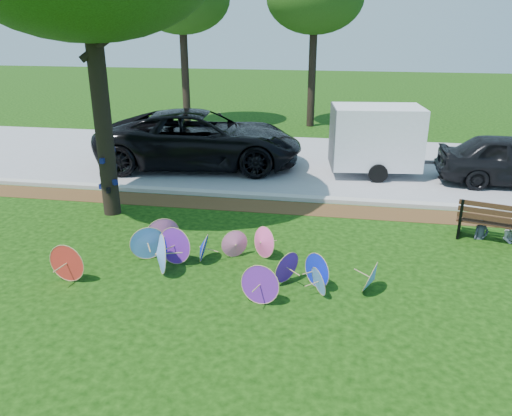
{
  "coord_description": "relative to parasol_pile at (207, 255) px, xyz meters",
  "views": [
    {
      "loc": [
        2.28,
        -8.29,
        4.84
      ],
      "look_at": [
        0.5,
        2.0,
        0.9
      ],
      "focal_mm": 35.0,
      "sensor_mm": 36.0,
      "label": 1
    }
  ],
  "objects": [
    {
      "name": "cargo_trailer",
      "position": [
        3.67,
        7.6,
        0.92
      ],
      "size": [
        2.99,
        2.08,
        2.56
      ],
      "primitive_type": "cube",
      "rotation": [
        0.0,
        0.0,
        0.11
      ],
      "color": "white",
      "rests_on": "ground"
    },
    {
      "name": "park_bench",
      "position": [
        6.29,
        2.61,
        0.13
      ],
      "size": [
        2.0,
        1.19,
        0.98
      ],
      "primitive_type": null,
      "rotation": [
        0.0,
        0.0,
        -0.27
      ],
      "color": "black",
      "rests_on": "ground"
    },
    {
      "name": "black_van",
      "position": [
        -2.26,
        7.62,
        0.61
      ],
      "size": [
        7.34,
        4.07,
        1.94
      ],
      "primitive_type": "imported",
      "rotation": [
        0.0,
        0.0,
        1.7
      ],
      "color": "black",
      "rests_on": "ground"
    },
    {
      "name": "ground",
      "position": [
        0.27,
        -0.57,
        -0.36
      ],
      "size": [
        90.0,
        90.0,
        0.0
      ],
      "primitive_type": "plane",
      "color": "black",
      "rests_on": "ground"
    },
    {
      "name": "parasol_pile",
      "position": [
        0.0,
        0.0,
        0.0
      ],
      "size": [
        6.49,
        2.34,
        0.83
      ],
      "color": "#F84D9A",
      "rests_on": "ground"
    },
    {
      "name": "person_left",
      "position": [
        5.94,
        2.66,
        0.16
      ],
      "size": [
        0.44,
        0.36,
        1.03
      ],
      "primitive_type": "imported",
      "rotation": [
        0.0,
        0.0,
        0.36
      ],
      "color": "#3E4354",
      "rests_on": "ground"
    },
    {
      "name": "curb",
      "position": [
        0.27,
        4.63,
        -0.3
      ],
      "size": [
        90.0,
        0.3,
        0.12
      ],
      "primitive_type": "cube",
      "color": "#B7B5AD",
      "rests_on": "ground"
    },
    {
      "name": "mulch_strip",
      "position": [
        0.27,
        3.93,
        -0.36
      ],
      "size": [
        90.0,
        1.0,
        0.01
      ],
      "primitive_type": "cube",
      "color": "#472D16",
      "rests_on": "ground"
    },
    {
      "name": "street",
      "position": [
        0.27,
        8.78,
        -0.36
      ],
      "size": [
        90.0,
        8.0,
        0.01
      ],
      "primitive_type": "cube",
      "color": "gray",
      "rests_on": "ground"
    }
  ]
}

